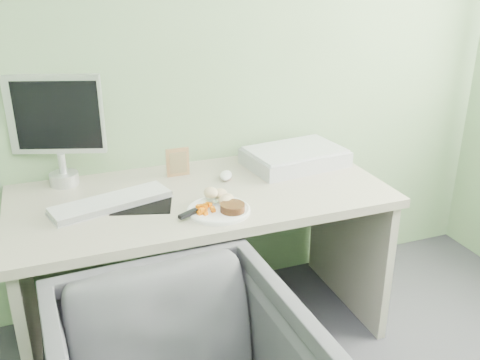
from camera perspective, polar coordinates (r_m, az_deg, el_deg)
name	(u,v)px	position (r m, az deg, el deg)	size (l,w,h in m)	color
wall_back	(173,33)	(2.48, -7.18, 15.29)	(3.50, 3.50, 0.00)	#7EA171
desk	(202,230)	(2.38, -4.06, -5.33)	(1.60, 0.75, 0.73)	#A8A28C
plate	(219,210)	(2.12, -2.27, -3.25)	(0.25, 0.25, 0.01)	white
steak	(233,207)	(2.09, -0.80, -2.95)	(0.10, 0.10, 0.03)	black
potato_pile	(222,195)	(2.16, -1.92, -1.63)	(0.12, 0.08, 0.06)	tan
carrot_heap	(205,207)	(2.09, -3.74, -2.92)	(0.06, 0.05, 0.04)	orange
steak_knife	(195,211)	(2.08, -4.83, -3.30)	(0.21, 0.13, 0.02)	silver
mousepad	(142,203)	(2.23, -10.39, -2.44)	(0.24, 0.21, 0.00)	black
keyboard	(111,202)	(2.23, -13.58, -2.27)	(0.48, 0.14, 0.02)	white
computer_mouse	(226,175)	(2.42, -1.49, 0.49)	(0.05, 0.10, 0.03)	white
photo_frame	(178,162)	(2.46, -6.66, 1.91)	(0.11, 0.01, 0.13)	#916743
eyedrop_bottle	(173,169)	(2.48, -7.16, 1.12)	(0.02, 0.02, 0.07)	white
scanner	(295,158)	(2.60, 5.87, 2.38)	(0.46, 0.31, 0.07)	#A8ABB0
monitor	(57,124)	(2.43, -18.97, 5.65)	(0.39, 0.17, 0.48)	silver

